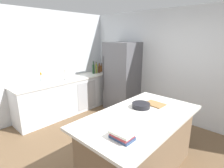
{
  "coord_description": "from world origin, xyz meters",
  "views": [
    {
      "loc": [
        1.74,
        -1.73,
        1.99
      ],
      "look_at": [
        -0.69,
        0.9,
        1.0
      ],
      "focal_mm": 28.01,
      "sensor_mm": 36.0,
      "label": 1
    }
  ],
  "objects_px": {
    "paper_towel_roll": "(66,74)",
    "whiskey_bottle": "(102,68)",
    "kitchen_island": "(139,143)",
    "refrigerator": "(122,77)",
    "olive_oil_bottle": "(96,69)",
    "cookbook_stack": "(122,135)",
    "mixing_bowl": "(141,105)",
    "wine_bottle": "(93,69)",
    "cutting_board": "(155,104)",
    "sink_faucet": "(53,75)",
    "syrup_bottle": "(99,69)",
    "flower_vase": "(41,81)",
    "vinegar_bottle": "(100,68)"
  },
  "relations": [
    {
      "from": "refrigerator",
      "to": "olive_oil_bottle",
      "type": "xyz_separation_m",
      "value": [
        -0.87,
        -0.15,
        0.13
      ]
    },
    {
      "from": "olive_oil_bottle",
      "to": "whiskey_bottle",
      "type": "bearing_deg",
      "value": 101.42
    },
    {
      "from": "flower_vase",
      "to": "wine_bottle",
      "type": "xyz_separation_m",
      "value": [
        -0.06,
        1.62,
        0.05
      ]
    },
    {
      "from": "whiskey_bottle",
      "to": "mixing_bowl",
      "type": "distance_m",
      "value": 2.95
    },
    {
      "from": "syrup_bottle",
      "to": "wine_bottle",
      "type": "height_order",
      "value": "wine_bottle"
    },
    {
      "from": "sink_faucet",
      "to": "syrup_bottle",
      "type": "height_order",
      "value": "sink_faucet"
    },
    {
      "from": "flower_vase",
      "to": "vinegar_bottle",
      "type": "distance_m",
      "value": 1.91
    },
    {
      "from": "sink_faucet",
      "to": "olive_oil_bottle",
      "type": "height_order",
      "value": "olive_oil_bottle"
    },
    {
      "from": "syrup_bottle",
      "to": "refrigerator",
      "type": "bearing_deg",
      "value": 2.66
    },
    {
      "from": "wine_bottle",
      "to": "olive_oil_bottle",
      "type": "bearing_deg",
      "value": 81.94
    },
    {
      "from": "paper_towel_roll",
      "to": "wine_bottle",
      "type": "xyz_separation_m",
      "value": [
        -0.02,
        0.94,
        0.01
      ]
    },
    {
      "from": "kitchen_island",
      "to": "sink_faucet",
      "type": "bearing_deg",
      "value": 176.9
    },
    {
      "from": "whiskey_bottle",
      "to": "syrup_bottle",
      "type": "distance_m",
      "value": 0.18
    },
    {
      "from": "kitchen_island",
      "to": "wine_bottle",
      "type": "bearing_deg",
      "value": 151.41
    },
    {
      "from": "wine_bottle",
      "to": "refrigerator",
      "type": "bearing_deg",
      "value": 15.68
    },
    {
      "from": "wine_bottle",
      "to": "whiskey_bottle",
      "type": "bearing_deg",
      "value": 96.44
    },
    {
      "from": "syrup_bottle",
      "to": "olive_oil_bottle",
      "type": "height_order",
      "value": "olive_oil_bottle"
    },
    {
      "from": "whiskey_bottle",
      "to": "wine_bottle",
      "type": "bearing_deg",
      "value": -83.56
    },
    {
      "from": "whiskey_bottle",
      "to": "cookbook_stack",
      "type": "height_order",
      "value": "whiskey_bottle"
    },
    {
      "from": "syrup_bottle",
      "to": "mixing_bowl",
      "type": "xyz_separation_m",
      "value": [
        2.44,
        -1.39,
        -0.07
      ]
    },
    {
      "from": "wine_bottle",
      "to": "cutting_board",
      "type": "relative_size",
      "value": 1.16
    },
    {
      "from": "wine_bottle",
      "to": "mixing_bowl",
      "type": "relative_size",
      "value": 1.32
    },
    {
      "from": "flower_vase",
      "to": "whiskey_bottle",
      "type": "relative_size",
      "value": 1.13
    },
    {
      "from": "olive_oil_bottle",
      "to": "cutting_board",
      "type": "height_order",
      "value": "olive_oil_bottle"
    },
    {
      "from": "paper_towel_roll",
      "to": "cookbook_stack",
      "type": "xyz_separation_m",
      "value": [
        2.77,
        -1.1,
        -0.09
      ]
    },
    {
      "from": "whiskey_bottle",
      "to": "olive_oil_bottle",
      "type": "bearing_deg",
      "value": -78.58
    },
    {
      "from": "paper_towel_roll",
      "to": "whiskey_bottle",
      "type": "distance_m",
      "value": 1.33
    },
    {
      "from": "sink_faucet",
      "to": "olive_oil_bottle",
      "type": "distance_m",
      "value": 1.37
    },
    {
      "from": "kitchen_island",
      "to": "mixing_bowl",
      "type": "xyz_separation_m",
      "value": [
        -0.15,
        0.23,
        0.49
      ]
    },
    {
      "from": "kitchen_island",
      "to": "mixing_bowl",
      "type": "bearing_deg",
      "value": 122.36
    },
    {
      "from": "olive_oil_bottle",
      "to": "wine_bottle",
      "type": "distance_m",
      "value": 0.1
    },
    {
      "from": "vinegar_bottle",
      "to": "wine_bottle",
      "type": "bearing_deg",
      "value": -83.3
    },
    {
      "from": "vinegar_bottle",
      "to": "wine_bottle",
      "type": "xyz_separation_m",
      "value": [
        0.03,
        -0.29,
        0.03
      ]
    },
    {
      "from": "whiskey_bottle",
      "to": "syrup_bottle",
      "type": "relative_size",
      "value": 0.92
    },
    {
      "from": "refrigerator",
      "to": "syrup_bottle",
      "type": "xyz_separation_m",
      "value": [
        -0.87,
        -0.04,
        0.1
      ]
    },
    {
      "from": "cookbook_stack",
      "to": "mixing_bowl",
      "type": "xyz_separation_m",
      "value": [
        -0.33,
        0.86,
        -0.01
      ]
    },
    {
      "from": "whiskey_bottle",
      "to": "cookbook_stack",
      "type": "xyz_separation_m",
      "value": [
        2.83,
        -2.43,
        -0.06
      ]
    },
    {
      "from": "flower_vase",
      "to": "mixing_bowl",
      "type": "relative_size",
      "value": 1.05
    },
    {
      "from": "vinegar_bottle",
      "to": "olive_oil_bottle",
      "type": "bearing_deg",
      "value": -75.91
    },
    {
      "from": "refrigerator",
      "to": "sink_faucet",
      "type": "xyz_separation_m",
      "value": [
        -0.92,
        -1.52,
        0.15
      ]
    },
    {
      "from": "whiskey_bottle",
      "to": "olive_oil_bottle",
      "type": "xyz_separation_m",
      "value": [
        0.06,
        -0.28,
        0.04
      ]
    },
    {
      "from": "whiskey_bottle",
      "to": "cutting_board",
      "type": "distance_m",
      "value": 2.9
    },
    {
      "from": "kitchen_island",
      "to": "syrup_bottle",
      "type": "distance_m",
      "value": 3.11
    },
    {
      "from": "syrup_bottle",
      "to": "wine_bottle",
      "type": "relative_size",
      "value": 0.76
    },
    {
      "from": "kitchen_island",
      "to": "refrigerator",
      "type": "distance_m",
      "value": 2.44
    },
    {
      "from": "olive_oil_bottle",
      "to": "cutting_board",
      "type": "xyz_separation_m",
      "value": [
        2.54,
        -1.02,
        -0.13
      ]
    },
    {
      "from": "whiskey_bottle",
      "to": "cookbook_stack",
      "type": "relative_size",
      "value": 0.99
    },
    {
      "from": "kitchen_island",
      "to": "paper_towel_roll",
      "type": "bearing_deg",
      "value": 169.58
    },
    {
      "from": "refrigerator",
      "to": "cookbook_stack",
      "type": "height_order",
      "value": "refrigerator"
    },
    {
      "from": "wine_bottle",
      "to": "cutting_board",
      "type": "bearing_deg",
      "value": -19.96
    }
  ]
}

